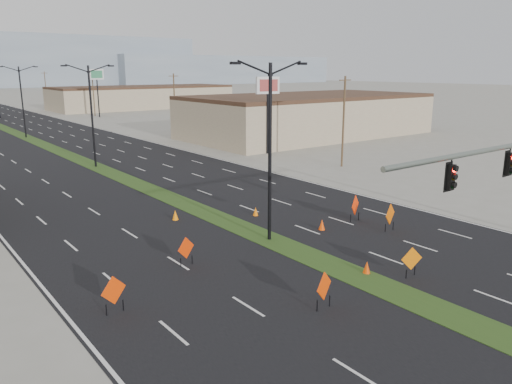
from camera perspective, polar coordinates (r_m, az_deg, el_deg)
ground at (r=21.93m, az=22.24°, el=-13.38°), size 600.00×600.00×0.00m
building_se_near at (r=75.06m, az=5.94°, el=8.54°), size 36.00×18.00×5.50m
building_se_far at (r=131.73m, az=-12.79°, el=10.44°), size 44.00×16.00×5.00m
mesa_east at (r=358.52m, az=-4.20°, el=13.76°), size 160.00×50.00×18.00m
streetlight_0 at (r=27.81m, az=1.60°, el=5.10°), size 5.15×0.24×10.02m
streetlight_1 at (r=52.46m, az=-18.27°, el=8.56°), size 5.15×0.24×10.02m
streetlight_2 at (r=79.37m, az=-25.18°, el=9.54°), size 5.15×0.24×10.02m
utility_pole_0 at (r=50.96m, az=9.97°, el=8.07°), size 1.60×0.20×9.00m
utility_pole_1 at (r=78.90m, az=-9.30°, el=10.09°), size 1.60×0.20×9.00m
utility_pole_2 at (r=110.92m, az=-18.09°, el=10.65°), size 1.60×0.20×9.00m
utility_pole_3 at (r=144.33m, az=-22.89°, el=10.85°), size 1.60×0.20×9.00m
construction_sign_0 at (r=21.24m, az=-15.96°, el=-10.89°), size 1.18×0.39×1.63m
construction_sign_1 at (r=20.97m, az=7.78°, el=-10.75°), size 1.19×0.43×1.65m
construction_sign_2 at (r=25.43m, az=-8.00°, el=-6.47°), size 1.09×0.37×1.50m
construction_sign_3 at (r=24.94m, az=17.35°, el=-7.40°), size 1.07×0.42×1.50m
construction_sign_4 at (r=31.43m, az=15.08°, el=-2.57°), size 1.26×0.40×1.73m
construction_sign_5 at (r=32.92m, az=11.27°, el=-1.58°), size 1.22×0.57×1.75m
cone_0 at (r=24.98m, az=12.54°, el=-8.43°), size 0.41×0.41×0.65m
cone_1 at (r=31.02m, az=7.54°, el=-3.73°), size 0.54×0.54×0.68m
cone_2 at (r=33.69m, az=-0.05°, el=-2.24°), size 0.47×0.47×0.61m
cone_3 at (r=33.18m, az=-9.22°, el=-2.61°), size 0.44×0.44×0.68m
pole_sign_east_near at (r=58.10m, az=1.35°, el=11.40°), size 2.88×0.91×8.80m
pole_sign_east_far at (r=108.56m, az=-17.75°, el=12.31°), size 3.15×0.91×9.63m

